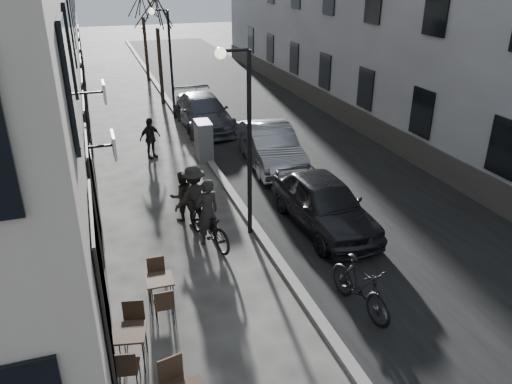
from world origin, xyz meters
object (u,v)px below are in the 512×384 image
streetlamp_near (243,124)px  car_far (203,112)px  moped (360,286)px  pedestrian_mid (194,196)px  bicycle (208,224)px  bistro_set_c (161,290)px  bistro_set_b (130,345)px  utility_cabinet (204,141)px  car_near (324,203)px  tree_far (142,4)px  car_mid (270,146)px  pedestrian_far (150,138)px  pedestrian_near (182,196)px  tree_near (156,12)px  streetlamp_far (167,52)px

streetlamp_near → car_far: size_ratio=1.00×
moped → pedestrian_mid: bearing=108.5°
bicycle → bistro_set_c: bearing=40.4°
bistro_set_b → moped: size_ratio=0.80×
bistro_set_b → moped: (4.84, 0.12, 0.13)m
utility_cabinet → car_near: bearing=-71.0°
car_near → tree_far: bearing=94.1°
streetlamp_near → moped: size_ratio=2.57×
bistro_set_b → bistro_set_c: (0.79, 1.58, -0.03)m
car_mid → moped: bearing=-92.8°
bistro_set_b → pedestrian_far: 11.14m
streetlamp_near → utility_cabinet: size_ratio=3.39×
bistro_set_b → bicycle: bicycle is taller
pedestrian_near → pedestrian_mid: size_ratio=0.83×
tree_near → bicycle: tree_near is taller
streetlamp_far → tree_near: tree_near is taller
car_mid → utility_cabinet: bearing=152.4°
bistro_set_c → car_near: (4.95, 2.22, 0.31)m
tree_near → car_far: 6.44m
moped → pedestrian_near: bearing=108.7°
pedestrian_near → moped: (2.81, -5.39, -0.16)m
car_near → pedestrian_near: bearing=153.6°
tree_far → streetlamp_near: bearing=-90.2°
streetlamp_near → bicycle: bearing=-170.4°
car_near → bicycle: bearing=175.8°
bistro_set_c → pedestrian_far: size_ratio=0.91×
tree_near → tree_far: 6.00m
streetlamp_far → bicycle: 12.50m
moped → car_far: bearing=81.9°
tree_far → moped: bearing=-87.0°
car_near → car_far: car_near is taller
tree_far → car_far: 11.72m
streetlamp_far → pedestrian_near: size_ratio=3.36×
pedestrian_near → car_mid: size_ratio=0.33×
tree_far → car_mid: 16.96m
pedestrian_mid → pedestrian_far: pedestrian_mid is taller
streetlamp_near → car_far: 10.37m
pedestrian_mid → pedestrian_near: bearing=-75.7°
tree_far → pedestrian_far: 14.76m
pedestrian_mid → car_near: bearing=145.3°
bistro_set_b → car_near: (5.74, 3.80, 0.28)m
pedestrian_near → bistro_set_b: bearing=59.1°
pedestrian_mid → pedestrian_far: 5.97m
utility_cabinet → pedestrian_far: (-1.91, 0.81, 0.04)m
tree_far → utility_cabinet: (0.20, -14.95, -3.91)m
pedestrian_near → streetlamp_near: bearing=125.5°
bistro_set_c → pedestrian_near: pedestrian_near is taller
bistro_set_c → car_mid: (5.15, 7.22, 0.32)m
tree_near → bistro_set_c: tree_near is taller
bistro_set_c → pedestrian_mid: (1.50, 3.46, 0.48)m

